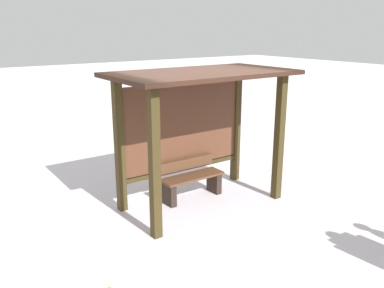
# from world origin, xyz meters

# --- Properties ---
(ground_plane) EXTENTS (60.00, 60.00, 0.00)m
(ground_plane) POSITION_xyz_m (0.00, 0.00, 0.00)
(ground_plane) COLOR silver
(bus_shelter) EXTENTS (3.15, 1.72, 2.41)m
(bus_shelter) POSITION_xyz_m (0.00, 0.21, 1.76)
(bus_shelter) COLOR #3B3016
(bus_shelter) RESTS_ON ground
(bench_left_inside) EXTENTS (1.24, 0.39, 0.73)m
(bench_left_inside) POSITION_xyz_m (0.00, 0.32, 0.34)
(bench_left_inside) COLOR brown
(bench_left_inside) RESTS_ON ground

